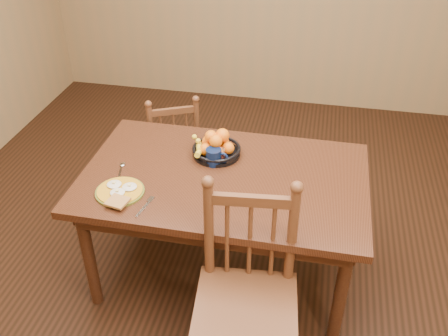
% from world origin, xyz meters
% --- Properties ---
extents(room, '(4.52, 5.02, 2.72)m').
position_xyz_m(room, '(0.00, 0.00, 1.35)').
color(room, black).
rests_on(room, ground).
extents(dining_table, '(1.60, 1.00, 0.75)m').
position_xyz_m(dining_table, '(0.00, 0.00, 0.67)').
color(dining_table, black).
rests_on(dining_table, ground).
extents(chair_far, '(0.51, 0.50, 0.86)m').
position_xyz_m(chair_far, '(-0.53, 0.73, 0.42)').
color(chair_far, '#512918').
rests_on(chair_far, ground).
extents(chair_near, '(0.53, 0.51, 1.06)m').
position_xyz_m(chair_near, '(0.24, -0.64, 0.52)').
color(chair_near, '#512918').
rests_on(chair_near, ground).
extents(breakfast_plate, '(0.26, 0.30, 0.04)m').
position_xyz_m(breakfast_plate, '(-0.51, -0.28, 0.76)').
color(breakfast_plate, '#59601E').
rests_on(breakfast_plate, dining_table).
extents(fork, '(0.05, 0.18, 0.00)m').
position_xyz_m(fork, '(-0.34, -0.35, 0.75)').
color(fork, silver).
rests_on(fork, dining_table).
extents(spoon, '(0.05, 0.16, 0.01)m').
position_xyz_m(spoon, '(-0.59, -0.04, 0.75)').
color(spoon, silver).
rests_on(spoon, dining_table).
extents(coffee_mug, '(0.13, 0.09, 0.10)m').
position_xyz_m(coffee_mug, '(-0.08, 0.10, 0.80)').
color(coffee_mug, '#0A1637').
rests_on(coffee_mug, dining_table).
extents(juice_glass, '(0.06, 0.06, 0.09)m').
position_xyz_m(juice_glass, '(-0.05, 0.12, 0.79)').
color(juice_glass, silver).
rests_on(juice_glass, dining_table).
extents(fruit_bowl, '(0.32, 0.29, 0.17)m').
position_xyz_m(fruit_bowl, '(-0.09, 0.20, 0.81)').
color(fruit_bowl, black).
rests_on(fruit_bowl, dining_table).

